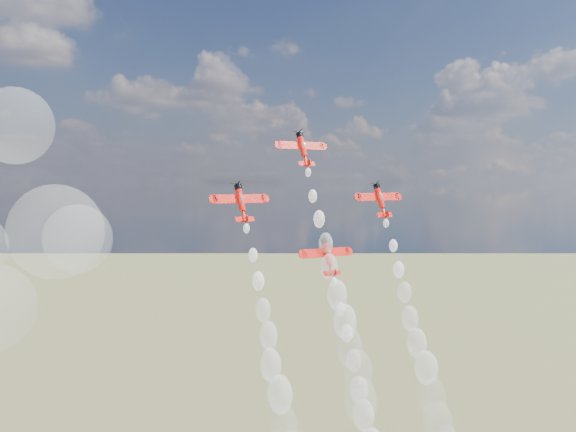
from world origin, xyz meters
The scene contains 7 objects.
plane_lead centered at (-12.19, 3.32, 112.65)m, with size 10.45×4.94×7.06m.
plane_left centered at (-28.11, -1.10, 102.42)m, with size 10.45×4.94×7.06m.
plane_right centered at (3.73, -1.10, 102.42)m, with size 10.45×4.94×7.06m.
plane_slot centered at (-12.19, -5.51, 92.19)m, with size 10.45×4.94×7.06m.
smoke_trail_lead centered at (-12.16, -12.67, 75.89)m, with size 5.78×20.64×43.43m.
smoke_trail_left centered at (-28.05, -16.83, 65.63)m, with size 5.51×20.22×44.21m.
smoke_trail_right centered at (3.83, -16.92, 65.45)m, with size 5.57×20.27×43.93m.
Camera 1 is at (-83.16, -109.13, 105.96)m, focal length 42.00 mm.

